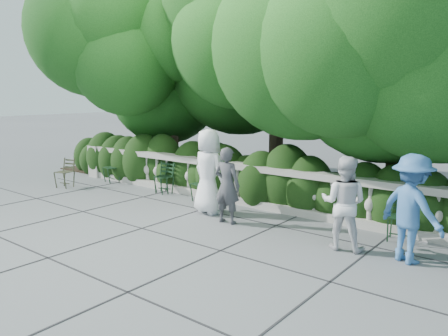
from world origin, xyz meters
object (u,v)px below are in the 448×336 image
Objects in this scene: person_woman_grey at (227,185)px; chair_d at (196,203)px; chair_a at (108,183)px; chair_weathered at (61,188)px; person_casual_man at (344,203)px; person_older_blue at (411,209)px; chair_b at (162,194)px; chair_c at (159,194)px; person_businessman at (209,172)px; chair_e at (398,243)px.

chair_d is at bearing -32.79° from person_woman_grey.
chair_weathered is (-0.39, -1.28, 0.00)m from chair_a.
person_older_blue is at bearing 173.75° from person_casual_man.
person_woman_grey reaches higher than chair_b.
chair_c is 0.52× the size of person_casual_man.
chair_c is 0.45× the size of person_businessman.
chair_a and chair_weathered have the same top height.
chair_a is at bearing 19.00° from person_older_blue.
person_casual_man reaches higher than chair_b.
chair_b is at bearing 171.68° from chair_e.
chair_e is at bearing 16.66° from chair_c.
chair_d is 1.00× the size of chair_e.
person_businessman is at bearing -12.09° from chair_d.
person_casual_man is (3.27, -0.31, -0.13)m from person_businessman.
chair_weathered is at bearing -145.30° from chair_d.
chair_e is at bearing 13.31° from chair_a.
person_woman_grey is 0.98× the size of person_casual_man.
chair_a is 7.88m from person_casual_man.
person_businessman reaches higher than person_older_blue.
chair_b is at bearing -166.42° from chair_d.
chair_c is at bearing -22.64° from person_woman_grey.
person_casual_man reaches higher than chair_a.
chair_weathered is 0.53× the size of person_woman_grey.
chair_d is 5.30m from person_older_blue.
chair_c is 1.41m from chair_d.
chair_d is 0.52× the size of person_casual_man.
chair_weathered is at bearing 27.19° from person_older_blue.
chair_e is (6.20, -0.06, 0.00)m from chair_c.
person_businessman is at bearing -179.72° from chair_e.
chair_b is 0.52× the size of person_casual_man.
chair_e is at bearing 19.47° from chair_d.
chair_b is at bearing -23.41° from person_woman_grey.
chair_c is at bearing -2.11° from person_businessman.
person_older_blue is (8.85, -0.86, 0.87)m from chair_a.
chair_e is (4.79, 0.04, 0.00)m from chair_d.
chair_e is at bearing -159.11° from person_businessman.
person_older_blue is (6.59, -0.83, 0.87)m from chair_c.
chair_b and chair_d have the same top height.
chair_d is at bearing -22.19° from person_casual_man.
chair_a is at bearing 4.96° from person_businessman.
person_older_blue reaches higher than chair_b.
chair_d is at bearing 3.73° from chair_weathered.
chair_e is 0.53× the size of person_woman_grey.
chair_weathered is at bearing -137.51° from chair_c.
person_woman_grey is 3.55m from person_older_blue.
chair_b and chair_weathered have the same top height.
person_casual_man is 0.93× the size of person_older_blue.
person_businessman is (2.16, -0.63, 0.94)m from chair_b.
person_businessman is 1.19× the size of person_woman_grey.
person_woman_grey is at bearing 26.64° from person_older_blue.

